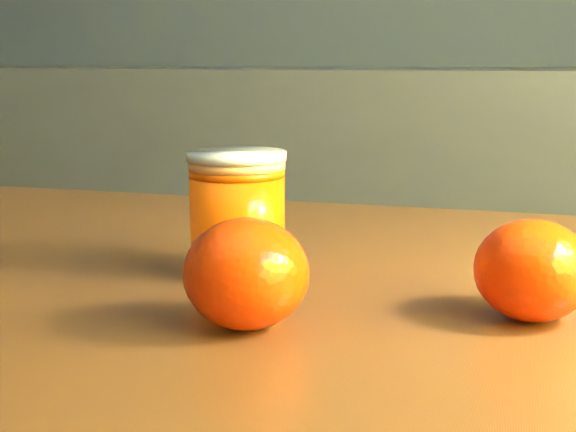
% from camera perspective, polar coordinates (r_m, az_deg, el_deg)
% --- Properties ---
extents(kitchen_counter, '(3.15, 0.60, 0.90)m').
position_cam_1_polar(kitchen_counter, '(1.99, -8.41, -2.67)').
color(kitchen_counter, '#49494D').
rests_on(kitchen_counter, ground).
extents(juice_glass, '(0.07, 0.07, 0.09)m').
position_cam_1_polar(juice_glass, '(0.58, -3.62, 0.07)').
color(juice_glass, '#EB4E04').
rests_on(juice_glass, table).
extents(orange_front, '(0.08, 0.08, 0.07)m').
position_cam_1_polar(orange_front, '(0.47, -2.99, -4.10)').
color(orange_front, '#FF3705').
rests_on(orange_front, table).
extents(orange_back, '(0.08, 0.08, 0.06)m').
position_cam_1_polar(orange_back, '(0.51, 17.00, -3.71)').
color(orange_back, '#FF3705').
rests_on(orange_back, table).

